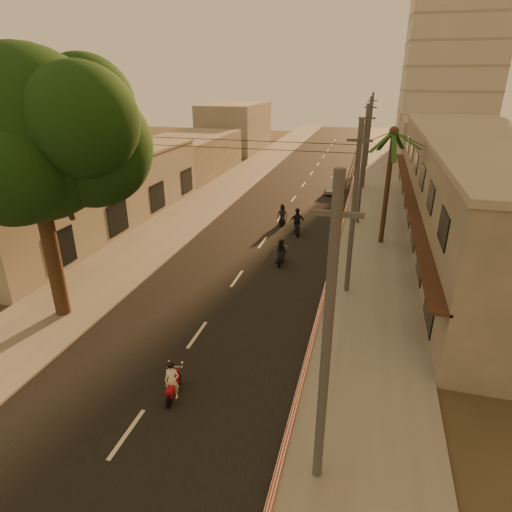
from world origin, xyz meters
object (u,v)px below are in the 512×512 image
object	(u,v)px
scooter_red	(172,381)
palm_tree	(393,138)
scooter_mid_b	(297,222)
parked_car	(336,185)
scooter_mid_a	(281,253)
broadleaf_tree	(39,136)
scooter_far_a	(282,215)

from	to	relation	value
scooter_red	palm_tree	bearing A→B (deg)	59.86
scooter_mid_b	parked_car	size ratio (longest dim) A/B	0.46
scooter_red	scooter_mid_a	bearing A→B (deg)	76.05
broadleaf_tree	scooter_far_a	size ratio (longest dim) A/B	6.99
scooter_mid_b	scooter_far_a	bearing A→B (deg)	114.32
broadleaf_tree	scooter_mid_b	bearing A→B (deg)	59.02
scooter_red	scooter_mid_b	bearing A→B (deg)	77.98
scooter_red	scooter_mid_a	world-z (taller)	scooter_mid_a
scooter_mid_a	parked_car	bearing A→B (deg)	84.24
scooter_mid_b	scooter_mid_a	bearing A→B (deg)	-104.83
scooter_far_a	scooter_mid_a	bearing A→B (deg)	-84.67
palm_tree	scooter_far_a	bearing A→B (deg)	163.43
broadleaf_tree	scooter_mid_b	world-z (taller)	broadleaf_tree
scooter_mid_b	parked_car	xyz separation A→B (m)	(1.63, 13.21, -0.21)
scooter_mid_b	broadleaf_tree	bearing A→B (deg)	-136.22
broadleaf_tree	palm_tree	xyz separation A→B (m)	(14.61, 13.86, -1.33)
broadleaf_tree	parked_car	xyz separation A→B (m)	(10.22, 27.53, -7.78)
palm_tree	broadleaf_tree	bearing A→B (deg)	-136.52
palm_tree	scooter_red	xyz separation A→B (m)	(-7.28, -17.98, -6.46)
palm_tree	scooter_mid_b	bearing A→B (deg)	175.63
scooter_red	scooter_mid_a	distance (m)	12.79
scooter_red	scooter_far_a	xyz separation A→B (m)	(-0.20, 20.21, 0.08)
broadleaf_tree	palm_tree	distance (m)	20.18
scooter_mid_b	scooter_red	bearing A→B (deg)	-109.16
scooter_mid_a	scooter_red	bearing A→B (deg)	-96.82
broadleaf_tree	palm_tree	size ratio (longest dim) A/B	1.48
palm_tree	scooter_mid_a	xyz separation A→B (m)	(-5.98, -5.25, -6.40)
palm_tree	scooter_red	distance (m)	20.45
scooter_mid_a	scooter_far_a	size ratio (longest dim) A/B	0.98
scooter_red	scooter_far_a	bearing A→B (deg)	82.46
broadleaf_tree	scooter_mid_b	size ratio (longest dim) A/B	6.10
palm_tree	scooter_mid_b	xyz separation A→B (m)	(-6.02, 0.46, -6.25)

